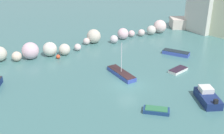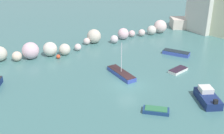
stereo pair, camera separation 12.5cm
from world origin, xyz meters
name	(u,v)px [view 1 (the left image)]	position (x,y,z in m)	size (l,w,h in m)	color
cove_water	(127,85)	(0.00, 0.00, 0.00)	(160.00, 160.00, 0.00)	#437472
rock_breakwater	(58,45)	(-3.67, 16.65, 1.19)	(45.55, 5.50, 2.77)	beige
channel_buoy	(58,57)	(-4.86, 13.59, 0.35)	(0.70, 0.70, 0.70)	#E04C28
moored_boat_0	(121,73)	(0.75, 2.81, 0.34)	(1.54, 5.58, 4.99)	#374DB0
moored_boat_2	(208,97)	(5.90, -8.42, 0.60)	(3.59, 4.66, 1.57)	navy
moored_boat_3	(176,53)	(13.27, 5.10, 0.34)	(3.54, 4.59, 0.68)	#3A50B0
moored_boat_4	(178,70)	(8.82, -0.26, 0.23)	(3.35, 2.03, 0.46)	white
moored_boat_6	(156,110)	(-0.87, -7.22, 0.24)	(3.03, 2.89, 0.51)	navy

